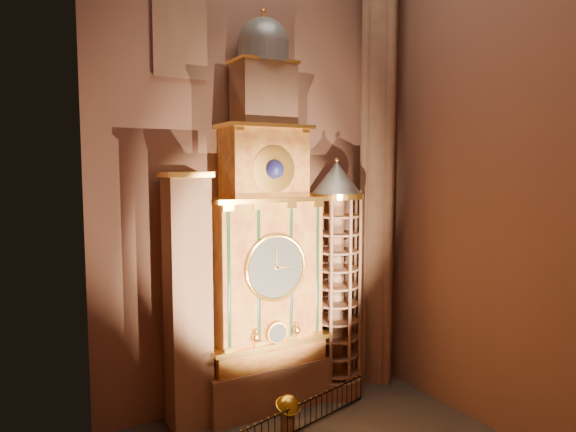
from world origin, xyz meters
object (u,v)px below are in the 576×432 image
astronomical_clock (265,255)px  iron_railing (299,417)px  portrait_tower (188,300)px  celestial_globe (288,410)px  stair_turret (336,280)px

astronomical_clock → iron_railing: size_ratio=2.19×
portrait_tower → iron_railing: 6.37m
astronomical_clock → celestial_globe: size_ratio=11.29×
portrait_tower → astronomical_clock: bearing=-0.3°
stair_turret → celestial_globe: bearing=-150.1°
astronomical_clock → portrait_tower: 3.73m
astronomical_clock → stair_turret: size_ratio=1.55×
portrait_tower → stair_turret: 6.91m
stair_turret → astronomical_clock: bearing=175.7°
astronomical_clock → stair_turret: bearing=-4.3°
celestial_globe → stair_turret: bearing=29.9°
portrait_tower → stair_turret: size_ratio=0.94×
stair_turret → iron_railing: bearing=-144.8°
stair_turret → iron_railing: (-3.33, -2.35, -4.69)m
celestial_globe → iron_railing: celestial_globe is taller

